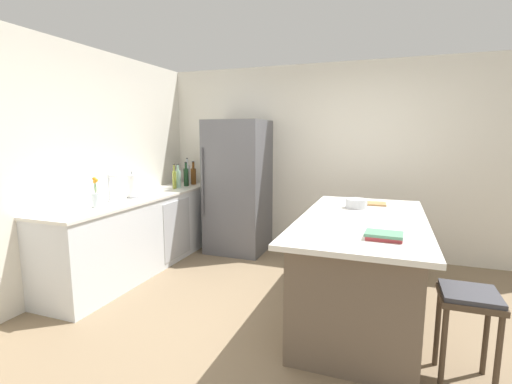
{
  "coord_description": "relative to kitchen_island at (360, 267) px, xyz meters",
  "views": [
    {
      "loc": [
        0.74,
        -2.87,
        1.64
      ],
      "look_at": [
        -0.68,
        1.0,
        1.0
      ],
      "focal_mm": 25.65,
      "sensor_mm": 36.0,
      "label": 1
    }
  ],
  "objects": [
    {
      "name": "mixing_bowl",
      "position": [
        -0.09,
        0.43,
        0.5
      ],
      "size": [
        0.21,
        0.21,
        0.09
      ],
      "color": "#B2B5BA",
      "rests_on": "kitchen_island"
    },
    {
      "name": "paper_towel_roll",
      "position": [
        -2.64,
        0.22,
        0.58
      ],
      "size": [
        0.14,
        0.14,
        0.31
      ],
      "color": "gray",
      "rests_on": "counter_run_left"
    },
    {
      "name": "bar_stool",
      "position": [
        0.73,
        -0.71,
        0.06
      ],
      "size": [
        0.36,
        0.36,
        0.65
      ],
      "color": "#473828",
      "rests_on": "ground_plane"
    },
    {
      "name": "kitchen_island",
      "position": [
        0.0,
        0.0,
        0.0
      ],
      "size": [
        1.06,
        2.11,
        0.92
      ],
      "color": "brown",
      "rests_on": "ground_plane"
    },
    {
      "name": "cookbook_stack",
      "position": [
        0.19,
        -0.65,
        0.48
      ],
      "size": [
        0.26,
        0.19,
        0.05
      ],
      "color": "#A83338",
      "rests_on": "kitchen_island"
    },
    {
      "name": "whiskey_bottle",
      "position": [
        -2.55,
        1.5,
        0.58
      ],
      "size": [
        0.08,
        0.08,
        0.34
      ],
      "color": "brown",
      "rests_on": "counter_run_left"
    },
    {
      "name": "cutting_board",
      "position": [
        0.04,
        0.69,
        0.47
      ],
      "size": [
        0.29,
        0.21,
        0.02
      ],
      "color": "#9E7042",
      "rests_on": "kitchen_island"
    },
    {
      "name": "wine_bottle",
      "position": [
        -2.56,
        1.31,
        0.58
      ],
      "size": [
        0.07,
        0.07,
        0.35
      ],
      "color": "#19381E",
      "rests_on": "counter_run_left"
    },
    {
      "name": "wall_left",
      "position": [
        -3.0,
        -0.4,
        0.83
      ],
      "size": [
        0.1,
        6.0,
        2.6
      ],
      "primitive_type": "cube",
      "color": "silver",
      "rests_on": "ground_plane"
    },
    {
      "name": "wall_rear",
      "position": [
        -0.55,
        1.85,
        0.83
      ],
      "size": [
        6.0,
        0.1,
        2.6
      ],
      "primitive_type": "cube",
      "color": "silver",
      "rests_on": "ground_plane"
    },
    {
      "name": "vinegar_bottle",
      "position": [
        -2.63,
        1.22,
        0.57
      ],
      "size": [
        0.05,
        0.05,
        0.3
      ],
      "color": "#994C23",
      "rests_on": "counter_run_left"
    },
    {
      "name": "counter_run_left",
      "position": [
        -2.64,
        0.35,
        -0.01
      ],
      "size": [
        0.64,
        2.73,
        0.91
      ],
      "color": "silver",
      "rests_on": "ground_plane"
    },
    {
      "name": "gin_bottle",
      "position": [
        -2.58,
        1.13,
        0.58
      ],
      "size": [
        0.08,
        0.08,
        0.33
      ],
      "color": "#8CB79E",
      "rests_on": "counter_run_left"
    },
    {
      "name": "sink_faucet",
      "position": [
        -2.69,
        -0.08,
        0.6
      ],
      "size": [
        0.15,
        0.05,
        0.3
      ],
      "color": "silver",
      "rests_on": "counter_run_left"
    },
    {
      "name": "syrup_bottle",
      "position": [
        -2.61,
        1.4,
        0.54
      ],
      "size": [
        0.07,
        0.07,
        0.24
      ],
      "color": "#5B3319",
      "rests_on": "counter_run_left"
    },
    {
      "name": "olive_oil_bottle",
      "position": [
        -2.58,
        1.03,
        0.58
      ],
      "size": [
        0.05,
        0.05,
        0.34
      ],
      "color": "olive",
      "rests_on": "counter_run_left"
    },
    {
      "name": "ground_plane",
      "position": [
        -0.55,
        -0.4,
        -0.47
      ],
      "size": [
        7.2,
        7.2,
        0.0
      ],
      "primitive_type": "plane",
      "color": "#7A664C"
    },
    {
      "name": "soda_bottle",
      "position": [
        -2.7,
        1.59,
        0.59
      ],
      "size": [
        0.08,
        0.08,
        0.38
      ],
      "color": "silver",
      "rests_on": "counter_run_left"
    },
    {
      "name": "refrigerator",
      "position": [
        -1.8,
        1.43,
        0.46
      ],
      "size": [
        0.79,
        0.76,
        1.85
      ],
      "color": "#56565B",
      "rests_on": "ground_plane"
    },
    {
      "name": "flower_vase",
      "position": [
        -2.59,
        -0.4,
        0.54
      ],
      "size": [
        0.09,
        0.09,
        0.31
      ],
      "color": "silver",
      "rests_on": "counter_run_left"
    }
  ]
}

